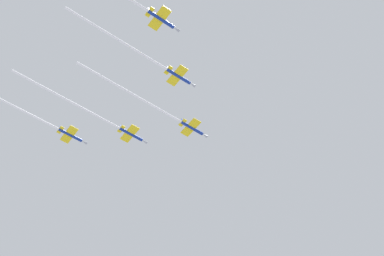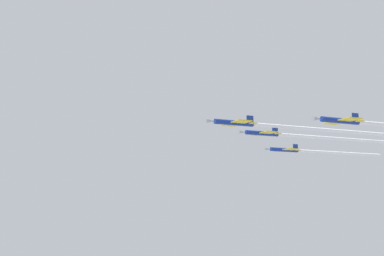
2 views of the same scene
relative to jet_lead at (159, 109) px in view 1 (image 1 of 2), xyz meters
The scene contains 5 objects.
jet_lead is the anchor object (origin of this frame).
jet_port_inner 22.66m from the jet_lead, behind, with size 41.28×37.30×2.53m.
jet_starboard_inner 21.45m from the jet_lead, 92.47° to the right, with size 38.34×34.66×2.53m.
jet_port_outer 44.51m from the jet_lead, behind, with size 37.94×34.29×2.53m.
jet_starboard_outer 42.93m from the jet_lead, 92.51° to the right, with size 33.96×30.71×2.53m.
Camera 1 is at (8.77, -131.62, 3.41)m, focal length 49.89 mm.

